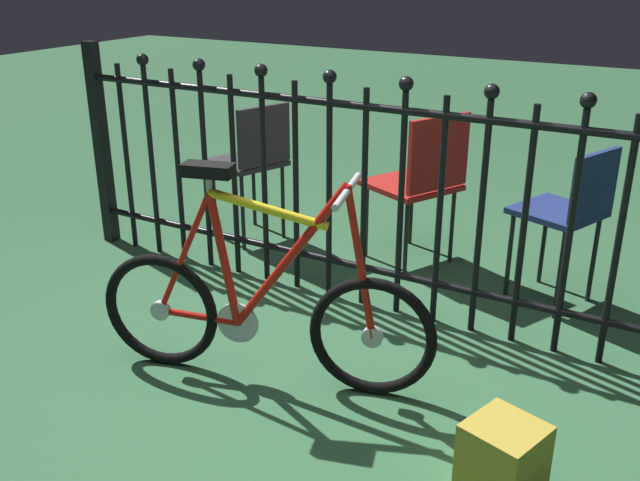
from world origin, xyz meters
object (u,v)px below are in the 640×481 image
at_px(bicycle, 262,309).
at_px(chair_navy, 571,208).
at_px(display_crate, 503,458).
at_px(chair_charcoal, 254,156).
at_px(chair_red, 422,176).

xyz_separation_m(bicycle, chair_navy, (0.93, 1.32, 0.20)).
distance_m(bicycle, display_crate, 1.10).
bearing_deg(chair_charcoal, bicycle, -54.46).
relative_size(chair_red, chair_navy, 1.07).
bearing_deg(chair_charcoal, display_crate, -36.19).
bearing_deg(bicycle, display_crate, -9.12).
relative_size(bicycle, chair_red, 1.58).
distance_m(chair_navy, display_crate, 1.55).
distance_m(bicycle, chair_navy, 1.62).
height_order(bicycle, display_crate, bicycle).
height_order(bicycle, chair_charcoal, bicycle).
xyz_separation_m(bicycle, chair_red, (0.11, 1.43, 0.21)).
distance_m(chair_charcoal, chair_navy, 1.84).
distance_m(chair_red, chair_navy, 0.83).
xyz_separation_m(bicycle, display_crate, (1.07, -0.17, -0.20)).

